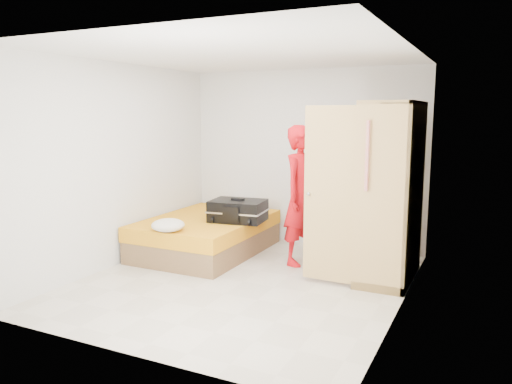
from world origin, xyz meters
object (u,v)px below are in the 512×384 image
at_px(suitcase, 238,211).
at_px(round_cushion, 168,225).
at_px(bed, 206,235).
at_px(wardrobe, 386,196).
at_px(person, 302,195).

relative_size(suitcase, round_cushion, 1.93).
relative_size(bed, round_cushion, 4.86).
distance_m(wardrobe, person, 1.11).
relative_size(person, round_cushion, 4.37).
distance_m(bed, wardrobe, 2.61).
height_order(bed, wardrobe, wardrobe).
xyz_separation_m(suitcase, round_cushion, (-0.50, -0.92, -0.06)).
bearing_deg(bed, person, 4.20).
distance_m(person, suitcase, 0.94).
xyz_separation_m(wardrobe, round_cushion, (-2.51, -0.86, -0.42)).
bearing_deg(suitcase, bed, 174.71).
relative_size(wardrobe, suitcase, 2.62).
distance_m(bed, person, 1.55).
bearing_deg(wardrobe, person, 172.48).
xyz_separation_m(person, round_cushion, (-1.41, -1.00, -0.33)).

